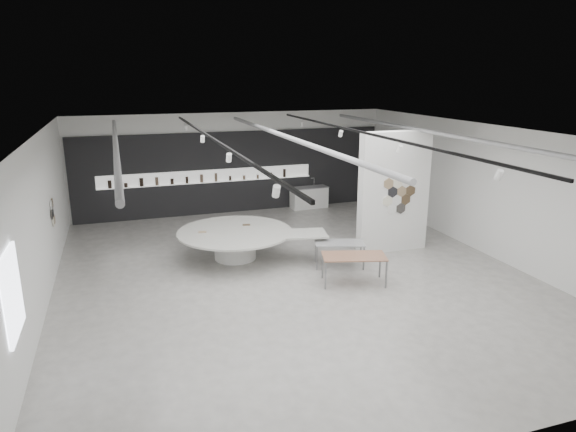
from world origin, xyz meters
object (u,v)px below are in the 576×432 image
object	(u,v)px
kitchen_counter	(309,197)
sample_table_wood	(354,258)
partition_column	(394,192)
sample_table_stone	(340,244)
display_island	(237,240)

from	to	relation	value
kitchen_counter	sample_table_wood	bearing A→B (deg)	-105.72
partition_column	sample_table_stone	world-z (taller)	partition_column
sample_table_stone	sample_table_wood	bearing A→B (deg)	-96.88
sample_table_wood	kitchen_counter	world-z (taller)	kitchen_counter
sample_table_wood	kitchen_counter	size ratio (longest dim) A/B	1.15
sample_table_wood	sample_table_stone	world-z (taller)	sample_table_wood
partition_column	sample_table_wood	size ratio (longest dim) A/B	2.05
display_island	sample_table_stone	world-z (taller)	display_island
sample_table_wood	sample_table_stone	distance (m)	1.23
sample_table_wood	sample_table_stone	xyz separation A→B (m)	(0.15, 1.22, -0.06)
partition_column	sample_table_wood	bearing A→B (deg)	-138.00
display_island	kitchen_counter	size ratio (longest dim) A/B	2.91
sample_table_stone	kitchen_counter	bearing A→B (deg)	76.69
partition_column	sample_table_wood	world-z (taller)	partition_column
display_island	sample_table_wood	xyz separation A→B (m)	(2.39, -2.73, 0.15)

